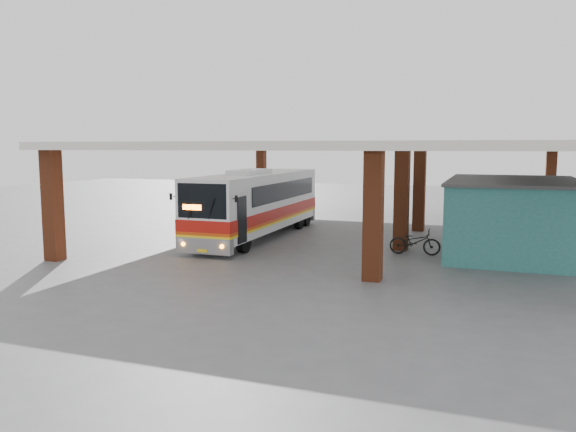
# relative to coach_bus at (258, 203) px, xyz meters

# --- Properties ---
(ground) EXTENTS (90.00, 90.00, 0.00)m
(ground) POSITION_rel_coach_bus_xyz_m (4.20, -3.98, -1.69)
(ground) COLOR #515154
(ground) RESTS_ON ground
(brick_columns) EXTENTS (20.10, 21.60, 4.35)m
(brick_columns) POSITION_rel_coach_bus_xyz_m (5.63, 1.02, 0.49)
(brick_columns) COLOR brown
(brick_columns) RESTS_ON ground
(canopy_roof) EXTENTS (21.00, 23.00, 0.30)m
(canopy_roof) POSITION_rel_coach_bus_xyz_m (4.70, 2.52, 2.81)
(canopy_roof) COLOR silver
(canopy_roof) RESTS_ON brick_columns
(shop_building) EXTENTS (5.20, 8.20, 3.11)m
(shop_building) POSITION_rel_coach_bus_xyz_m (11.70, 0.02, -0.12)
(shop_building) COLOR #2C6C70
(shop_building) RESTS_ON ground
(coach_bus) EXTENTS (2.61, 11.70, 3.40)m
(coach_bus) POSITION_rel_coach_bus_xyz_m (0.00, 0.00, 0.00)
(coach_bus) COLOR white
(coach_bus) RESTS_ON ground
(motorcycle) EXTENTS (2.12, 0.85, 1.09)m
(motorcycle) POSITION_rel_coach_bus_xyz_m (7.93, -1.89, -1.14)
(motorcycle) COLOR black
(motorcycle) RESTS_ON ground
(pedestrian) EXTENTS (0.60, 0.41, 1.61)m
(pedestrian) POSITION_rel_coach_bus_xyz_m (7.21, -6.71, -0.88)
(pedestrian) COLOR red
(pedestrian) RESTS_ON ground
(red_chair) EXTENTS (0.46, 0.46, 0.74)m
(red_chair) POSITION_rel_coach_bus_xyz_m (9.29, 4.23, -1.34)
(red_chair) COLOR #B2131E
(red_chair) RESTS_ON ground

